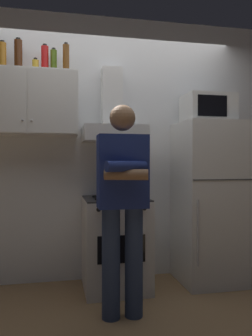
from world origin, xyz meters
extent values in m
plane|color=olive|center=(0.00, 0.00, 0.00)|extent=(7.00, 7.00, 0.00)
cube|color=white|center=(0.00, 0.60, 1.35)|extent=(4.80, 0.10, 2.70)
cube|color=white|center=(-0.85, 0.38, 1.75)|extent=(0.90, 0.34, 0.60)
cube|color=white|center=(-1.07, 0.20, 1.75)|extent=(0.43, 0.01, 0.58)
cube|color=white|center=(-0.62, 0.20, 1.75)|extent=(0.43, 0.01, 0.58)
sphere|color=#B2B2B7|center=(-0.89, 0.19, 1.57)|extent=(0.02, 0.02, 0.02)
sphere|color=#B2B2B7|center=(-0.81, 0.19, 1.57)|extent=(0.02, 0.02, 0.02)
cube|color=white|center=(-0.05, 0.25, 0.42)|extent=(0.60, 0.60, 0.85)
cube|color=black|center=(-0.05, 0.25, 0.86)|extent=(0.59, 0.59, 0.01)
cube|color=black|center=(-0.05, -0.05, 0.45)|extent=(0.42, 0.01, 0.24)
cylinder|color=black|center=(-0.18, 0.13, 0.87)|extent=(0.16, 0.16, 0.01)
cylinder|color=black|center=(0.08, 0.13, 0.87)|extent=(0.16, 0.16, 0.01)
cylinder|color=black|center=(-0.18, 0.37, 0.87)|extent=(0.16, 0.16, 0.01)
cylinder|color=black|center=(0.08, 0.37, 0.87)|extent=(0.16, 0.16, 0.01)
cylinder|color=black|center=(-0.25, -0.06, 0.80)|extent=(0.04, 0.02, 0.04)
cylinder|color=black|center=(-0.12, -0.06, 0.80)|extent=(0.04, 0.02, 0.04)
cylinder|color=black|center=(0.02, -0.06, 0.80)|extent=(0.04, 0.02, 0.04)
cylinder|color=black|center=(0.15, -0.06, 0.80)|extent=(0.04, 0.02, 0.04)
cube|color=white|center=(-0.05, 0.33, 1.47)|extent=(0.60, 0.44, 0.15)
cube|color=white|center=(-0.05, 0.47, 1.85)|extent=(0.20, 0.16, 0.60)
cube|color=white|center=(0.90, 0.25, 0.80)|extent=(0.60, 0.60, 1.60)
cube|color=#4C4C4C|center=(0.90, -0.05, 1.04)|extent=(0.59, 0.01, 0.01)
cylinder|color=silver|center=(0.65, -0.06, 0.56)|extent=(0.02, 0.02, 0.60)
cube|color=silver|center=(0.90, 0.27, 1.74)|extent=(0.48, 0.36, 0.28)
cube|color=black|center=(0.86, 0.09, 1.74)|extent=(0.30, 0.01, 0.20)
cylinder|color=navy|center=(-0.19, -0.35, 0.42)|extent=(0.14, 0.14, 0.85)
cylinder|color=navy|center=(-0.01, -0.35, 0.42)|extent=(0.14, 0.14, 0.85)
cube|color=navy|center=(-0.10, -0.35, 1.13)|extent=(0.38, 0.20, 0.56)
cylinder|color=navy|center=(-0.10, -0.49, 1.17)|extent=(0.33, 0.17, 0.08)
cylinder|color=#8C6647|center=(-0.10, -0.49, 1.11)|extent=(0.33, 0.17, 0.08)
sphere|color=#8C6647|center=(-0.10, -0.35, 1.54)|extent=(0.20, 0.20, 0.20)
cylinder|color=#B7721E|center=(-1.08, 0.38, 2.17)|extent=(0.07, 0.07, 0.25)
cylinder|color=black|center=(-1.08, 0.38, 2.31)|extent=(0.04, 0.04, 0.02)
cylinder|color=#47230F|center=(-0.94, 0.40, 2.20)|extent=(0.07, 0.07, 0.29)
cylinder|color=black|center=(-0.94, 0.40, 2.35)|extent=(0.04, 0.04, 0.02)
cylinder|color=gold|center=(-0.79, 0.38, 2.10)|extent=(0.06, 0.06, 0.11)
cylinder|color=black|center=(-0.79, 0.38, 2.17)|extent=(0.03, 0.03, 0.02)
cylinder|color=#4C6B19|center=(-0.62, 0.42, 2.16)|extent=(0.06, 0.06, 0.22)
cylinder|color=black|center=(-0.62, 0.42, 2.28)|extent=(0.03, 0.03, 0.02)
cylinder|color=brown|center=(-0.51, 0.35, 2.18)|extent=(0.06, 0.06, 0.26)
cylinder|color=black|center=(-0.51, 0.35, 2.32)|extent=(0.03, 0.03, 0.02)
cylinder|color=red|center=(-0.70, 0.41, 2.18)|extent=(0.07, 0.07, 0.25)
cylinder|color=black|center=(-0.70, 0.41, 2.31)|extent=(0.04, 0.04, 0.02)
camera|label=1|loc=(-0.59, -2.86, 1.20)|focal=35.59mm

